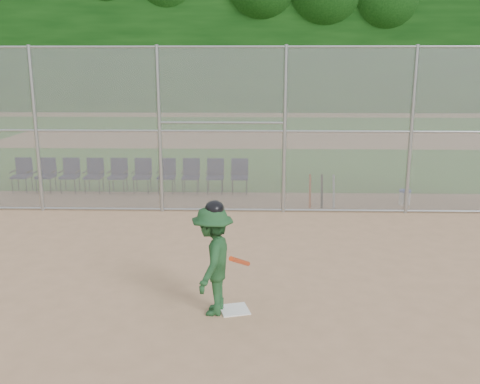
{
  "coord_description": "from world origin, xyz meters",
  "views": [
    {
      "loc": [
        0.27,
        -7.75,
        3.56
      ],
      "look_at": [
        0.0,
        2.5,
        1.1
      ],
      "focal_mm": 40.0,
      "sensor_mm": 36.0,
      "label": 1
    }
  ],
  "objects_px": {
    "batter_at_plate": "(213,259)",
    "chair_0": "(21,176)",
    "home_plate": "(234,310)",
    "water_cooler": "(405,197)"
  },
  "relations": [
    {
      "from": "home_plate",
      "to": "chair_0",
      "type": "distance_m",
      "value": 9.73
    },
    {
      "from": "batter_at_plate",
      "to": "chair_0",
      "type": "xyz_separation_m",
      "value": [
        -6.02,
        7.44,
        -0.34
      ]
    },
    {
      "from": "home_plate",
      "to": "batter_at_plate",
      "type": "xyz_separation_m",
      "value": [
        -0.3,
        -0.07,
        0.81
      ]
    },
    {
      "from": "batter_at_plate",
      "to": "water_cooler",
      "type": "distance_m",
      "value": 7.78
    },
    {
      "from": "home_plate",
      "to": "water_cooler",
      "type": "relative_size",
      "value": 1.04
    },
    {
      "from": "home_plate",
      "to": "chair_0",
      "type": "xyz_separation_m",
      "value": [
        -6.32,
        7.37,
        0.47
      ]
    },
    {
      "from": "batter_at_plate",
      "to": "chair_0",
      "type": "distance_m",
      "value": 9.58
    },
    {
      "from": "water_cooler",
      "to": "chair_0",
      "type": "height_order",
      "value": "chair_0"
    },
    {
      "from": "home_plate",
      "to": "water_cooler",
      "type": "xyz_separation_m",
      "value": [
        4.19,
        6.24,
        0.19
      ]
    },
    {
      "from": "batter_at_plate",
      "to": "home_plate",
      "type": "bearing_deg",
      "value": 12.39
    }
  ]
}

